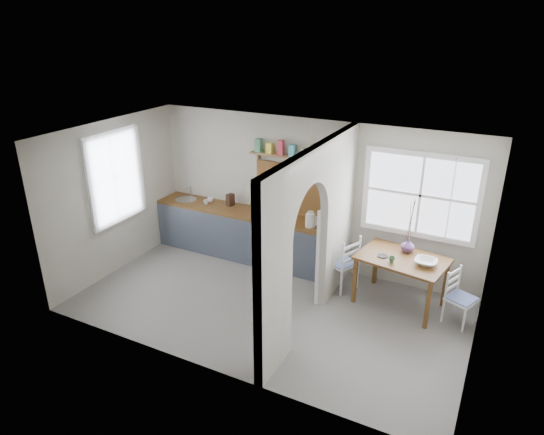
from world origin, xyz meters
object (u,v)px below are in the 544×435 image
at_px(chair_right, 462,298).
at_px(kettle, 310,219).
at_px(chair_left, 341,262).
at_px(dining_table, 400,281).
at_px(vase, 408,245).

bearing_deg(chair_right, kettle, 105.48).
relative_size(chair_left, chair_right, 1.15).
bearing_deg(dining_table, vase, 96.67).
distance_m(dining_table, kettle, 1.72).
bearing_deg(chair_left, chair_right, 108.04).
relative_size(dining_table, chair_left, 1.36).
xyz_separation_m(dining_table, vase, (0.01, 0.24, 0.50)).
bearing_deg(kettle, dining_table, 16.24).
relative_size(chair_left, vase, 4.37).
height_order(chair_right, kettle, kettle).
height_order(chair_left, kettle, kettle).
bearing_deg(chair_left, vase, 123.29).
bearing_deg(kettle, chair_left, 10.44).
bearing_deg(chair_left, kettle, -80.48).
bearing_deg(vase, kettle, -179.17).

